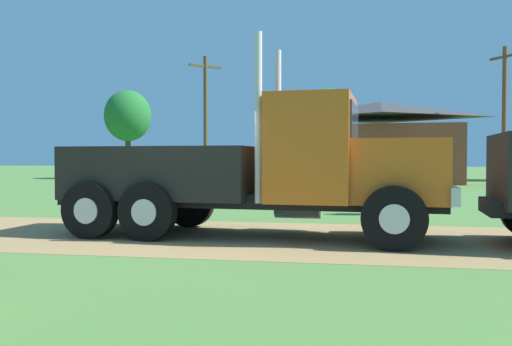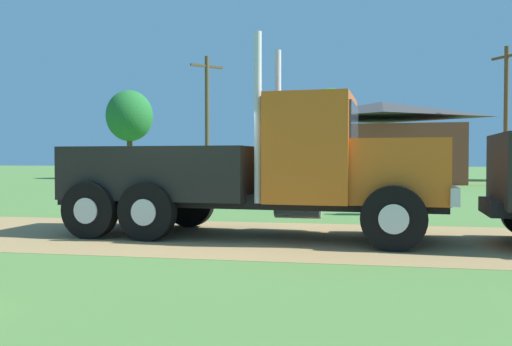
{
  "view_description": "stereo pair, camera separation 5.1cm",
  "coord_description": "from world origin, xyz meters",
  "views": [
    {
      "loc": [
        3.14,
        -10.75,
        1.6
      ],
      "look_at": [
        0.92,
        1.43,
        1.27
      ],
      "focal_mm": 37.91,
      "sensor_mm": 36.0,
      "label": 1
    },
    {
      "loc": [
        3.19,
        -10.74,
        1.6
      ],
      "look_at": [
        0.92,
        1.43,
        1.27
      ],
      "focal_mm": 37.91,
      "sensor_mm": 36.0,
      "label": 2
    }
  ],
  "objects": [
    {
      "name": "utility_pole_near",
      "position": [
        -5.75,
        20.98,
        4.15
      ],
      "size": [
        1.66,
        1.65,
        7.79
      ],
      "color": "brown",
      "rests_on": "ground_plane"
    },
    {
      "name": "tree_mid",
      "position": [
        0.66,
        40.88,
        5.32
      ],
      "size": [
        5.35,
        5.35,
        8.27
      ],
      "color": "#513823",
      "rests_on": "ground_plane"
    },
    {
      "name": "truck_foreground_white",
      "position": [
        1.15,
        0.18,
        1.31
      ],
      "size": [
        8.1,
        3.04,
        3.98
      ],
      "color": "black",
      "rests_on": "ground_plane"
    },
    {
      "name": "utility_pole_far",
      "position": [
        11.93,
        23.66,
        4.39
      ],
      "size": [
        1.31,
        1.92,
        8.27
      ],
      "color": "brown",
      "rests_on": "ground_plane"
    },
    {
      "name": "visitor_far_side",
      "position": [
        4.11,
        5.04,
        0.95
      ],
      "size": [
        0.43,
        0.61,
        1.72
      ],
      "color": "gold",
      "rests_on": "ground_plane"
    },
    {
      "name": "tree_left",
      "position": [
        -14.71,
        29.98,
        4.99
      ],
      "size": [
        3.71,
        3.71,
        7.07
      ],
      "color": "#513823",
      "rests_on": "ground_plane"
    },
    {
      "name": "shed_building",
      "position": [
        4.85,
        26.72,
        2.62
      ],
      "size": [
        10.64,
        7.75,
        5.43
      ],
      "color": "brown",
      "rests_on": "ground_plane"
    },
    {
      "name": "ground_plane",
      "position": [
        0.0,
        0.0,
        0.0
      ],
      "size": [
        200.0,
        200.0,
        0.0
      ],
      "primitive_type": "plane",
      "color": "#517D39"
    },
    {
      "name": "dirt_track",
      "position": [
        0.0,
        0.0,
        0.0
      ],
      "size": [
        120.0,
        5.05,
        0.01
      ],
      "primitive_type": "cube",
      "color": "#9E7F4F",
      "rests_on": "ground_plane"
    }
  ]
}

